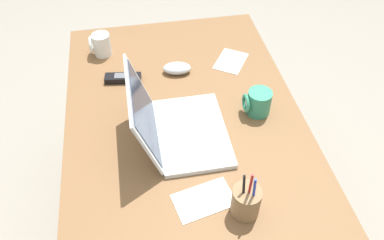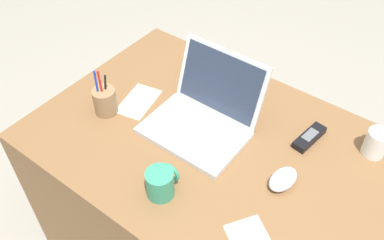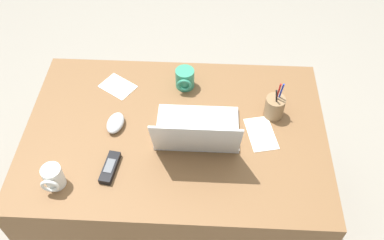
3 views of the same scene
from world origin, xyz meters
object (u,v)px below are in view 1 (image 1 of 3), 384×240
at_px(coffee_mug_white, 258,102).
at_px(pen_holder, 246,201).
at_px(coffee_mug_tall, 101,45).
at_px(computer_mouse, 177,68).
at_px(laptop, 176,126).
at_px(cordless_phone, 123,78).

bearing_deg(coffee_mug_white, pen_holder, 158.37).
distance_m(coffee_mug_white, coffee_mug_tall, 0.68).
bearing_deg(coffee_mug_tall, computer_mouse, -121.14).
distance_m(coffee_mug_tall, pen_holder, 0.89).
xyz_separation_m(computer_mouse, coffee_mug_white, (-0.27, -0.24, 0.03)).
bearing_deg(coffee_mug_tall, coffee_mug_white, -129.88).
bearing_deg(pen_holder, laptop, 24.81).
height_order(computer_mouse, coffee_mug_white, coffee_mug_white).
height_order(computer_mouse, coffee_mug_tall, coffee_mug_tall).
height_order(laptop, computer_mouse, laptop).
bearing_deg(cordless_phone, pen_holder, -154.36).
relative_size(coffee_mug_white, cordless_phone, 0.67).
relative_size(coffee_mug_white, pen_holder, 0.53).
bearing_deg(cordless_phone, laptop, -153.57).
height_order(laptop, cordless_phone, laptop).
bearing_deg(laptop, cordless_phone, 26.43).
relative_size(coffee_mug_tall, pen_holder, 0.52).
xyz_separation_m(coffee_mug_tall, cordless_phone, (-0.18, -0.07, -0.03)).
bearing_deg(coffee_mug_white, laptop, 102.43).
bearing_deg(computer_mouse, laptop, 178.90).
relative_size(coffee_mug_white, coffee_mug_tall, 1.02).
bearing_deg(computer_mouse, pen_holder, -164.09).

